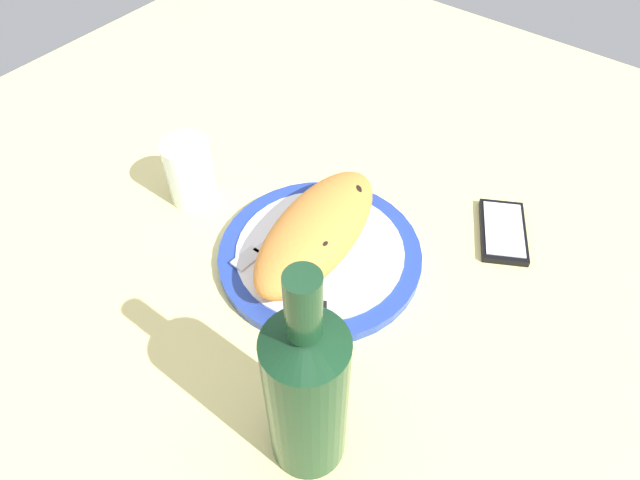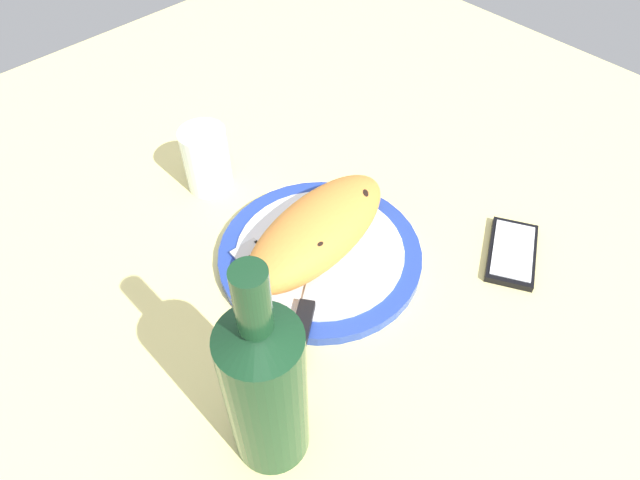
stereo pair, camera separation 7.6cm
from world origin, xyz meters
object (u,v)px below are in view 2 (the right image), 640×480
knife (307,307)px  smartphone (512,252)px  calzone (316,231)px  fork (272,235)px  wine_bottle (265,387)px  plate (320,254)px  water_glass (207,162)px

knife → smartphone: (-27.36, 11.99, -1.79)cm
calzone → knife: (7.76, 6.41, -2.93)cm
fork → smartphone: size_ratio=1.18×
fork → wine_bottle: 29.41cm
fork → smartphone: fork is taller
plate → water_glass: 22.81cm
plate → fork: (3.09, -6.41, 1.18)cm
smartphone → water_glass: (21.28, -40.29, 3.89)cm
fork → calzone: bearing=117.1°
calzone → wine_bottle: size_ratio=0.89×
knife → water_glass: size_ratio=1.99×
plate → wine_bottle: size_ratio=0.95×
plate → calzone: 4.42cm
knife → smartphone: bearing=156.3°
smartphone → water_glass: water_glass is taller
knife → wine_bottle: bearing=33.6°
plate → water_glass: (1.77, -22.46, 3.56)cm
plate → calzone: calzone is taller
smartphone → wine_bottle: size_ratio=0.45×
plate → wine_bottle: 27.95cm
plate → wine_bottle: bearing=34.8°
plate → water_glass: water_glass is taller
plate → knife: knife is taller
fork → wine_bottle: bearing=49.4°
calzone → water_glass: bearing=-85.6°
plate → fork: 7.21cm
plate → wine_bottle: (21.17, 14.69, 10.81)cm
plate → water_glass: bearing=-85.5°
water_glass → knife: bearing=77.9°
fork → plate: bearing=115.7°
plate → smartphone: size_ratio=2.10×
fork → water_glass: water_glass is taller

